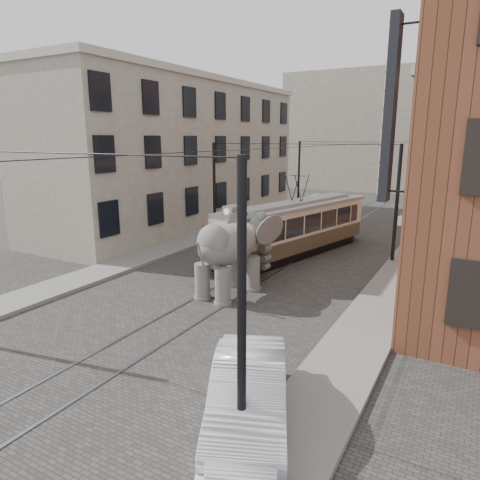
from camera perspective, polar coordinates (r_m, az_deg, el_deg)
The scene contains 10 objects.
ground at distance 19.89m, azimuth 1.08°, elevation -5.16°, with size 120.00×120.00×0.00m, color #403E3B.
tram_rails at distance 19.89m, azimuth 1.08°, elevation -5.13°, with size 1.54×80.00×0.02m, color slate, non-canonical shape.
sidewalk_right at distance 18.01m, azimuth 18.32°, elevation -7.62°, with size 2.00×60.00×0.15m, color slate.
sidewalk_left at distance 23.51m, azimuth -13.05°, elevation -2.41°, with size 2.00×60.00×0.15m, color slate.
stucco_building at distance 33.28m, azimuth -7.65°, elevation 10.93°, with size 7.00×24.00×10.00m, color gray.
distant_block at distance 57.35m, azimuth 20.86°, elevation 13.13°, with size 28.00×10.00×14.00m, color gray.
catenary at distance 23.71m, azimuth 6.41°, elevation 5.21°, with size 11.00×30.20×6.00m, color black, non-canonical shape.
tram at distance 23.69m, azimuth 7.37°, elevation 3.18°, with size 2.27×11.00×4.37m, color beige, non-canonical shape.
elephant at distance 17.60m, azimuth -1.56°, elevation -2.13°, with size 2.91×5.28×3.23m, color #5D5A56, non-canonical shape.
parked_car at distance 10.20m, azimuth 1.13°, elevation -19.51°, with size 1.63×4.63×1.53m, color silver.
Camera 1 is at (8.88, -16.65, 6.28)m, focal length 32.59 mm.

